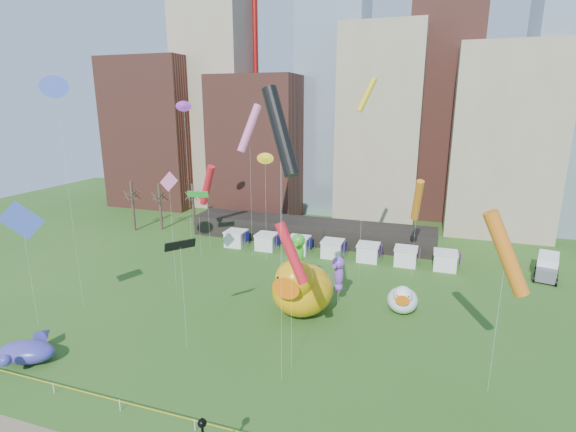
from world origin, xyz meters
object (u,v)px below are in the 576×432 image
(big_duck, at_px, (301,288))
(seahorse_purple, at_px, (339,271))
(small_duck, at_px, (402,299))
(box_truck, at_px, (547,266))
(whale_inflatable, at_px, (28,350))
(seahorse_green, at_px, (299,250))

(big_duck, relative_size, seahorse_purple, 1.60)
(small_duck, xyz_separation_m, box_truck, (16.42, 15.85, -0.17))
(whale_inflatable, relative_size, box_truck, 0.94)
(seahorse_green, bearing_deg, small_duck, -8.71)
(whale_inflatable, bearing_deg, seahorse_green, 34.10)
(small_duck, bearing_deg, big_duck, -161.75)
(box_truck, bearing_deg, small_duck, -122.40)
(box_truck, bearing_deg, whale_inflatable, -128.96)
(whale_inflatable, height_order, box_truck, box_truck)
(seahorse_green, relative_size, whale_inflatable, 1.17)
(box_truck, bearing_deg, seahorse_green, -138.28)
(whale_inflatable, bearing_deg, box_truck, 22.95)
(big_duck, bearing_deg, whale_inflatable, -137.06)
(small_duck, height_order, seahorse_purple, seahorse_purple)
(small_duck, relative_size, seahorse_purple, 0.80)
(big_duck, xyz_separation_m, seahorse_green, (-1.73, 4.68, 2.34))
(seahorse_green, xyz_separation_m, box_truck, (27.94, 14.93, -3.98))
(seahorse_green, relative_size, box_truck, 1.10)
(small_duck, relative_size, box_truck, 0.67)
(small_duck, relative_size, whale_inflatable, 0.71)
(seahorse_purple, relative_size, box_truck, 0.84)
(big_duck, distance_m, whale_inflatable, 24.67)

